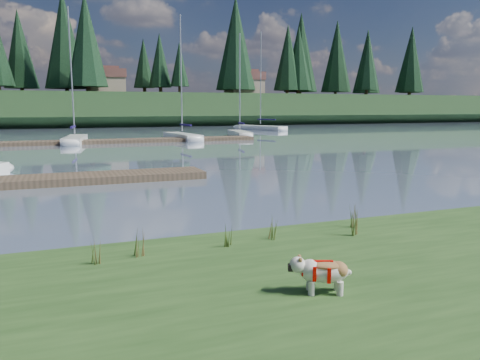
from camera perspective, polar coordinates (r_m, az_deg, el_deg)
name	(u,v)px	position (r m, az deg, el deg)	size (l,w,h in m)	color
ground	(82,144)	(40.90, -18.74, 4.20)	(200.00, 200.00, 0.00)	#7B8EA7
bank	(233,353)	(5.81, -0.85, -20.38)	(60.00, 9.00, 0.35)	#305321
ridge	(68,110)	(83.77, -20.21, 8.00)	(200.00, 20.00, 5.00)	#1C351A
bulldog	(323,270)	(6.97, 10.10, -10.80)	(0.90, 0.59, 0.53)	silver
dock_far	(107,141)	(41.02, -15.95, 4.55)	(26.00, 2.20, 0.30)	#4C3D2C
sailboat_bg_2	(76,139)	(42.60, -19.38, 4.78)	(2.51, 7.55, 11.20)	white
sailboat_bg_3	(180,136)	(44.72, -7.35, 5.37)	(2.29, 7.82, 11.35)	white
sailboat_bg_4	(239,133)	(48.79, -0.17, 5.74)	(2.48, 7.11, 10.40)	white
sailboat_bg_5	(256,127)	(63.10, 1.97, 6.44)	(5.12, 9.00, 12.77)	white
weed_0	(140,245)	(8.63, -12.09, -7.72)	(0.17, 0.14, 0.54)	#475B23
weed_1	(228,235)	(9.04, -1.42, -6.67)	(0.17, 0.14, 0.57)	#475B23
weed_2	(355,220)	(10.07, 13.88, -4.81)	(0.17, 0.14, 0.77)	#475B23
weed_3	(94,253)	(8.46, -17.36, -8.53)	(0.17, 0.14, 0.46)	#475B23
weed_4	(274,229)	(9.60, 4.14, -5.95)	(0.17, 0.14, 0.49)	#475B23
weed_5	(353,215)	(10.78, 13.61, -4.16)	(0.17, 0.14, 0.66)	#475B23
mud_lip	(158,253)	(9.77, -9.97, -8.78)	(60.00, 0.50, 0.14)	#33281C
conifer_4	(86,40)	(77.56, -18.23, 15.93)	(6.16, 6.16, 15.10)	#382619
conifer_5	(160,60)	(82.84, -9.74, 14.18)	(3.96, 3.96, 10.35)	#382619
conifer_6	(236,43)	(84.90, -0.53, 16.32)	(7.04, 7.04, 17.00)	#382619
conifer_7	(298,59)	(93.18, 7.14, 14.48)	(5.28, 5.28, 13.20)	#382619
conifer_8	(368,63)	(96.64, 15.30, 13.63)	(4.62, 4.62, 11.77)	#382619
conifer_9	(411,59)	(107.16, 20.12, 13.64)	(5.94, 5.94, 14.62)	#382619
house_1	(105,81)	(82.23, -16.10, 11.55)	(6.30, 5.30, 4.65)	gray
house_2	(244,83)	(85.95, 0.51, 11.76)	(6.30, 5.30, 4.65)	gray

